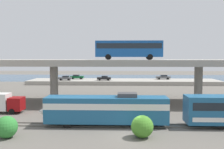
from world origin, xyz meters
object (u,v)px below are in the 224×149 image
object	(u,v)px
transit_bus_on_overpass	(129,48)
parked_car_0	(65,78)
parked_car_3	(77,77)
parked_car_1	(104,78)
service_truck_west	(0,102)
parked_car_2	(163,77)
train_locomotive	(100,108)

from	to	relation	value
transit_bus_on_overpass	parked_car_0	world-z (taller)	transit_bus_on_overpass
transit_bus_on_overpass	parked_car_3	world-z (taller)	transit_bus_on_overpass
parked_car_1	parked_car_3	world-z (taller)	same
service_truck_west	parked_car_0	size ratio (longest dim) A/B	1.66
parked_car_0	parked_car_1	size ratio (longest dim) A/B	0.93
parked_car_0	parked_car_2	distance (m)	32.38
service_truck_west	parked_car_3	size ratio (longest dim) A/B	1.50
service_truck_west	parked_car_1	xyz separation A→B (m)	(13.41, 42.01, 0.36)
transit_bus_on_overpass	train_locomotive	bearing A→B (deg)	74.74
parked_car_1	parked_car_2	xyz separation A→B (m)	(19.51, 4.58, 0.00)
parked_car_0	parked_car_1	xyz separation A→B (m)	(12.50, 0.27, 0.00)
service_truck_west	parked_car_3	distance (m)	46.85
parked_car_0	transit_bus_on_overpass	bearing A→B (deg)	119.65
transit_bus_on_overpass	parked_car_2	size ratio (longest dim) A/B	2.56
parked_car_0	service_truck_west	bearing A→B (deg)	88.75
transit_bus_on_overpass	parked_car_1	bearing A→B (deg)	-78.75
train_locomotive	service_truck_west	distance (m)	17.57
parked_car_2	transit_bus_on_overpass	bearing A→B (deg)	71.82
train_locomotive	parked_car_1	bearing A→B (deg)	-86.70
transit_bus_on_overpass	parked_car_1	world-z (taller)	transit_bus_on_overpass
transit_bus_on_overpass	parked_car_0	size ratio (longest dim) A/B	2.93
train_locomotive	parked_car_0	size ratio (longest dim) A/B	4.00
transit_bus_on_overpass	parked_car_1	xyz separation A→B (m)	(-6.79, 34.15, -8.25)
parked_car_2	parked_car_3	bearing A→B (deg)	-0.21
train_locomotive	service_truck_west	xyz separation A→B (m)	(-16.22, 6.74, -0.56)
parked_car_0	parked_car_1	distance (m)	12.50
service_truck_west	train_locomotive	bearing A→B (deg)	-22.57
transit_bus_on_overpass	parked_car_3	distance (m)	42.97
transit_bus_on_overpass	parked_car_2	world-z (taller)	transit_bus_on_overpass
service_truck_west	parked_car_3	world-z (taller)	service_truck_west
transit_bus_on_overpass	service_truck_west	world-z (taller)	transit_bus_on_overpass
train_locomotive	parked_car_1	world-z (taller)	train_locomotive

